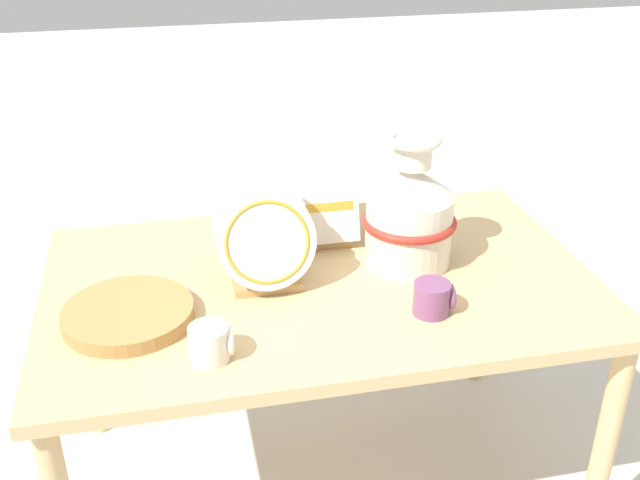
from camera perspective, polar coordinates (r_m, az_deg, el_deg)
The scene contains 7 objects.
display_table at distance 1.99m, azimuth 0.00°, elevation -4.78°, with size 1.41×0.87×0.71m.
ceramic_vase at distance 1.97m, azimuth 6.84°, elevation 2.16°, with size 0.25×0.25×0.36m.
dish_rack_round_plates at distance 1.88m, azimuth -4.28°, elevation -0.19°, with size 0.24×0.21×0.26m.
dish_rack_square_plates at distance 2.11m, azimuth -0.26°, elevation 2.45°, with size 0.20×0.20×0.23m.
wicker_charger_stack at distance 1.82m, azimuth -14.40°, elevation -5.49°, with size 0.31×0.31×0.04m.
mug_plum_glaze at distance 1.80m, azimuth 8.64°, elevation -4.39°, with size 0.10×0.09×0.08m.
mug_cream_glaze at distance 1.65m, azimuth -8.29°, elevation -7.76°, with size 0.10×0.09×0.08m.
Camera 1 is at (-0.36, -1.65, 1.69)m, focal length 42.00 mm.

